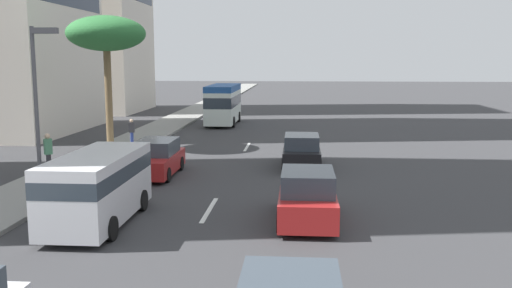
{
  "coord_description": "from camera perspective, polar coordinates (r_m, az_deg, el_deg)",
  "views": [
    {
      "loc": [
        -4.13,
        -3.05,
        5.14
      ],
      "look_at": [
        17.81,
        -1.35,
        1.8
      ],
      "focal_mm": 39.07,
      "sensor_mm": 36.0,
      "label": 1
    }
  ],
  "objects": [
    {
      "name": "pedestrian_near_lamp",
      "position": [
        33.57,
        -12.6,
        1.31
      ],
      "size": [
        0.3,
        0.35,
        1.54
      ],
      "rotation": [
        0.0,
        0.0,
        1.72
      ],
      "color": "navy",
      "rests_on": "sidewalk_right"
    },
    {
      "name": "sidewalk_right",
      "position": [
        37.42,
        -11.55,
        0.67
      ],
      "size": [
        162.0,
        3.14,
        0.15
      ],
      "primitive_type": "cube",
      "color": "gray",
      "rests_on": "ground_plane"
    },
    {
      "name": "lane_stripe_far",
      "position": [
        33.09,
        -0.92,
        -0.3
      ],
      "size": [
        3.2,
        0.16,
        0.01
      ],
      "primitive_type": "cube",
      "color": "silver",
      "rests_on": "ground_plane"
    },
    {
      "name": "palm_tree",
      "position": [
        32.72,
        -15.09,
        10.73
      ],
      "size": [
        4.38,
        4.38,
        7.43
      ],
      "color": "brown",
      "rests_on": "sidewalk_right"
    },
    {
      "name": "car_second",
      "position": [
        17.9,
        5.28,
        -5.46
      ],
      "size": [
        4.2,
        1.85,
        1.7
      ],
      "color": "#A51E1E",
      "rests_on": "ground_plane"
    },
    {
      "name": "pedestrian_mid_block",
      "position": [
        26.1,
        -20.5,
        -0.71
      ],
      "size": [
        0.38,
        0.39,
        1.8
      ],
      "rotation": [
        0.0,
        0.0,
        2.3
      ],
      "color": "#333338",
      "rests_on": "sidewalk_right"
    },
    {
      "name": "minibus_seventh",
      "position": [
        44.56,
        -3.36,
        4.22
      ],
      "size": [
        6.83,
        2.26,
        3.15
      ],
      "rotation": [
        0.0,
        0.0,
        3.14
      ],
      "color": "silver",
      "rests_on": "ground_plane"
    },
    {
      "name": "lane_stripe_mid",
      "position": [
        19.43,
        -4.81,
        -6.73
      ],
      "size": [
        3.2,
        0.16,
        0.01
      ],
      "primitive_type": "cube",
      "color": "silver",
      "rests_on": "ground_plane"
    },
    {
      "name": "van_fifth",
      "position": [
        18.18,
        -15.88,
        -3.97
      ],
      "size": [
        5.38,
        2.09,
        2.23
      ],
      "rotation": [
        0.0,
        0.0,
        3.14
      ],
      "color": "silver",
      "rests_on": "ground_plane"
    },
    {
      "name": "car_fourth",
      "position": [
        26.88,
        4.69,
        -0.79
      ],
      "size": [
        4.07,
        1.83,
        1.6
      ],
      "color": "black",
      "rests_on": "ground_plane"
    },
    {
      "name": "ground_plane",
      "position": [
        36.13,
        -0.47,
        0.45
      ],
      "size": [
        198.0,
        198.0,
        0.0
      ],
      "primitive_type": "plane",
      "color": "#38383A"
    },
    {
      "name": "car_third",
      "position": [
        25.29,
        -10.2,
        -1.5
      ],
      "size": [
        4.3,
        1.87,
        1.59
      ],
      "rotation": [
        0.0,
        0.0,
        3.14
      ],
      "color": "#A51E1E",
      "rests_on": "ground_plane"
    },
    {
      "name": "street_lamp",
      "position": [
        20.72,
        -21.35,
        4.83
      ],
      "size": [
        0.24,
        0.97,
        6.12
      ],
      "color": "#4C4C51",
      "rests_on": "sidewalk_right"
    }
  ]
}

